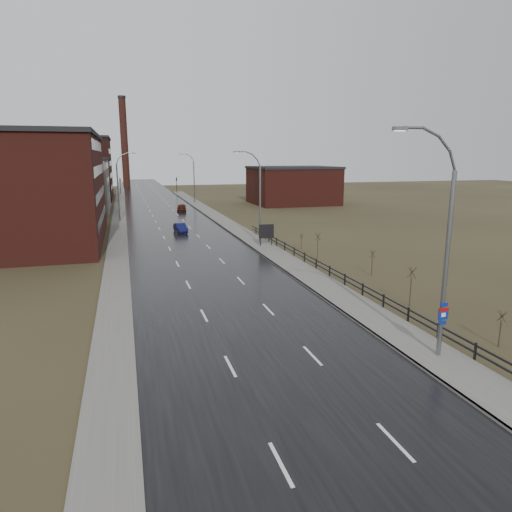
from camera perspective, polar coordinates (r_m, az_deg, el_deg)
ground at (r=21.58m, az=5.51°, el=-17.41°), size 320.00×320.00×0.00m
road at (r=78.42m, az=-10.77°, el=4.30°), size 14.00×300.00×0.06m
sidewalk_right at (r=55.68m, az=0.58°, el=1.36°), size 3.20×180.00×0.18m
curb_right at (r=55.27m, az=-0.93°, el=1.28°), size 0.16×180.00×0.18m
sidewalk_left at (r=78.10m, az=-16.78°, el=3.98°), size 2.40×260.00×0.12m
warehouse_near at (r=64.03m, az=-28.84°, el=7.31°), size 22.44×28.56×13.50m
warehouse_mid at (r=96.15m, az=-22.79°, el=8.14°), size 16.32×20.40×10.50m
warehouse_far at (r=126.41m, az=-23.67°, el=9.99°), size 26.52×24.48×15.50m
building_right at (r=106.35m, az=4.60°, el=8.82°), size 18.36×16.32×8.50m
smokestack at (r=167.44m, az=-16.14°, el=13.50°), size 2.70×2.70×30.70m
streetlight_main at (r=25.25m, az=22.27°, el=0.85°), size 3.91×0.29×12.11m
streetlight_right_mid at (r=55.80m, az=0.20°, el=7.35°), size 3.36×0.28×11.35m
streetlight_left at (r=79.52m, az=-16.66°, el=8.32°), size 3.36×0.28×11.35m
streetlight_right_far at (r=108.60m, az=-7.91°, el=9.65°), size 3.36×0.28×11.35m
guardrail at (r=40.91m, az=9.59°, el=-1.95°), size 0.10×53.05×1.10m
shrub_b at (r=29.70m, az=28.25°, el=-7.93°), size 0.52×0.54×2.16m
shrub_c at (r=34.92m, az=18.80°, el=-3.45°), size 0.70×0.74×2.97m
shrub_d at (r=42.88m, az=14.32°, el=-0.74°), size 0.57×0.60×2.39m
shrub_e at (r=48.79m, az=7.72°, el=1.37°), size 0.66×0.70×2.82m
shrub_f at (r=53.95m, az=5.69°, el=1.87°), size 0.43×0.45×1.79m
billboard at (r=54.87m, az=1.29°, el=3.01°), size 1.87×0.17×2.75m
traffic_light_left at (r=137.51m, az=-16.65°, el=9.28°), size 0.58×2.73×5.30m
traffic_light_right at (r=138.33m, az=-9.92°, el=9.62°), size 0.58×2.73×5.30m
car_near at (r=66.10m, az=-9.42°, el=3.43°), size 1.73×4.08×1.31m
car_far at (r=92.32m, az=-9.28°, el=6.00°), size 2.37×4.70×1.53m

